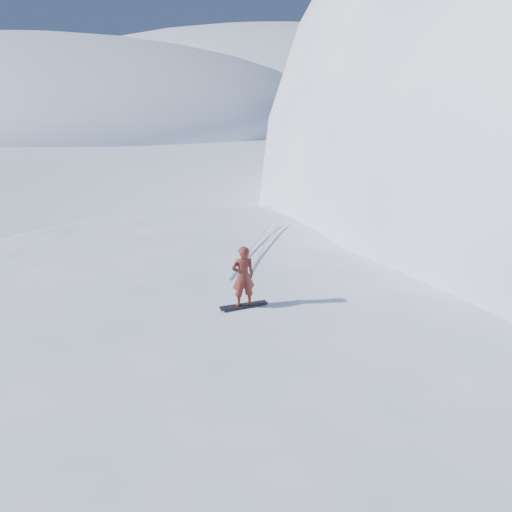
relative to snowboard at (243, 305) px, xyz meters
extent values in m
plane|color=white|center=(1.05, -1.07, -2.41)|extent=(400.00, 400.00, 0.00)
ellipsoid|color=white|center=(2.05, 1.93, -2.41)|extent=(36.00, 28.00, 4.80)
ellipsoid|color=white|center=(-68.95, 58.93, -2.41)|extent=(120.00, 70.00, 28.00)
ellipsoid|color=white|center=(-38.95, 108.93, -2.41)|extent=(140.00, 90.00, 36.00)
ellipsoid|color=white|center=(-2.95, -3.07, -2.41)|extent=(6.00, 5.40, 0.80)
ellipsoid|color=white|center=(-0.95, 4.93, -2.41)|extent=(7.00, 6.30, 1.00)
cube|color=black|center=(0.00, 0.00, 0.00)|extent=(1.21, 1.01, 0.02)
imported|color=maroon|center=(0.00, 0.00, 0.89)|extent=(0.76, 0.72, 1.75)
ellipsoid|color=white|center=(-51.69, 45.28, -2.41)|extent=(10.22, 8.18, 7.16)
cube|color=silver|center=(-1.32, 4.38, 0.01)|extent=(0.59, 5.98, 0.04)
cube|color=silver|center=(-0.92, 4.38, 0.01)|extent=(0.82, 5.96, 0.04)
camera|label=1|loc=(4.18, -10.29, 6.16)|focal=32.00mm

